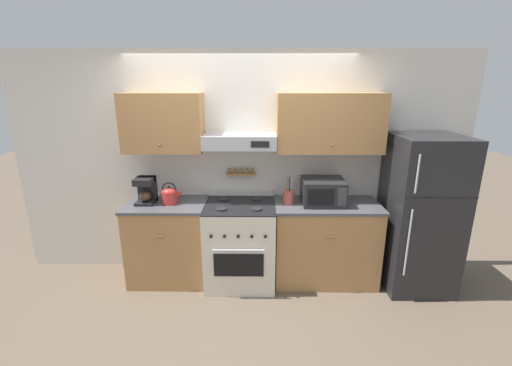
{
  "coord_description": "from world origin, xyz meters",
  "views": [
    {
      "loc": [
        0.21,
        -3.23,
        2.2
      ],
      "look_at": [
        0.18,
        0.25,
        1.18
      ],
      "focal_mm": 24.0,
      "sensor_mm": 36.0,
      "label": 1
    }
  ],
  "objects": [
    {
      "name": "counter_left",
      "position": [
        -0.82,
        0.31,
        0.46
      ],
      "size": [
        0.87,
        0.62,
        0.93
      ],
      "color": "#AD7A47",
      "rests_on": "ground_plane"
    },
    {
      "name": "coffee_maker",
      "position": [
        -1.03,
        0.34,
        1.07
      ],
      "size": [
        0.2,
        0.23,
        0.29
      ],
      "color": "black",
      "rests_on": "counter_left"
    },
    {
      "name": "tea_kettle",
      "position": [
        -0.77,
        0.31,
        1.02
      ],
      "size": [
        0.23,
        0.18,
        0.24
      ],
      "color": "red",
      "rests_on": "counter_left"
    },
    {
      "name": "utensil_crock",
      "position": [
        0.53,
        0.31,
        1.01
      ],
      "size": [
        0.13,
        0.13,
        0.3
      ],
      "color": "#B24C42",
      "rests_on": "counter_right"
    },
    {
      "name": "wall_back",
      "position": [
        0.05,
        0.58,
        1.42
      ],
      "size": [
        5.2,
        0.46,
        2.55
      ],
      "color": "silver",
      "rests_on": "ground_plane"
    },
    {
      "name": "microwave",
      "position": [
        0.91,
        0.33,
        1.06
      ],
      "size": [
        0.45,
        0.41,
        0.27
      ],
      "color": "#232326",
      "rests_on": "counter_right"
    },
    {
      "name": "refrigerator",
      "position": [
        1.95,
        0.24,
        0.84
      ],
      "size": [
        0.7,
        0.75,
        1.69
      ],
      "color": "#232326",
      "rests_on": "ground_plane"
    },
    {
      "name": "stove_range",
      "position": [
        0.0,
        0.26,
        0.47
      ],
      "size": [
        0.76,
        0.71,
        1.0
      ],
      "color": "beige",
      "rests_on": "ground_plane"
    },
    {
      "name": "counter_right",
      "position": [
        0.96,
        0.31,
        0.46
      ],
      "size": [
        1.15,
        0.62,
        0.93
      ],
      "color": "#AD7A47",
      "rests_on": "ground_plane"
    },
    {
      "name": "ground_plane",
      "position": [
        0.0,
        0.0,
        0.0
      ],
      "size": [
        16.0,
        16.0,
        0.0
      ],
      "primitive_type": "plane",
      "color": "brown"
    }
  ]
}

